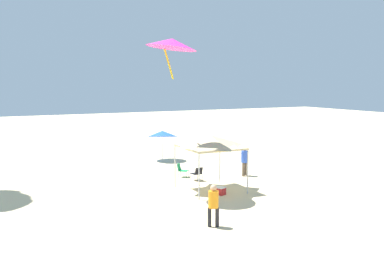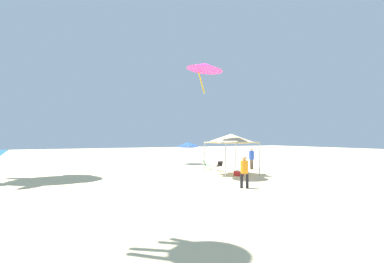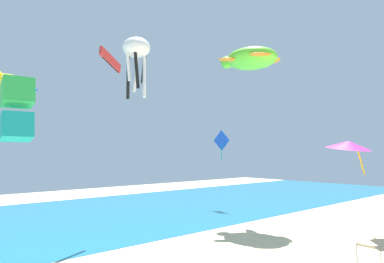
{
  "view_description": "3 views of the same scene",
  "coord_description": "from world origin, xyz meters",
  "px_view_note": "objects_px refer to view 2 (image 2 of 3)",
  "views": [
    {
      "loc": [
        -20.31,
        11.52,
        5.84
      ],
      "look_at": [
        0.68,
        0.63,
        3.19
      ],
      "focal_mm": 41.79,
      "sensor_mm": 36.0,
      "label": 1
    },
    {
      "loc": [
        -18.63,
        13.1,
        2.75
      ],
      "look_at": [
        1.65,
        2.26,
        3.18
      ],
      "focal_mm": 28.98,
      "sensor_mm": 36.0,
      "label": 2
    },
    {
      "loc": [
        -20.15,
        -6.9,
        7.23
      ],
      "look_at": [
        -1.12,
        14.77,
        9.08
      ],
      "focal_mm": 31.89,
      "sensor_mm": 36.0,
      "label": 3
    }
  ],
  "objects_px": {
    "folding_chair_facing_ocean": "(219,165)",
    "cooler_box": "(239,173)",
    "person_beachcomber": "(252,157)",
    "canopy_tent": "(231,139)",
    "folding_chair_right_of_tent": "(206,164)",
    "beach_umbrella": "(188,144)",
    "person_far_stroller": "(244,169)",
    "kite_delta_magenta": "(205,67)"
  },
  "relations": [
    {
      "from": "canopy_tent",
      "to": "cooler_box",
      "type": "distance_m",
      "value": 2.63
    },
    {
      "from": "canopy_tent",
      "to": "cooler_box",
      "type": "bearing_deg",
      "value": 178.79
    },
    {
      "from": "folding_chair_facing_ocean",
      "to": "cooler_box",
      "type": "distance_m",
      "value": 3.45
    },
    {
      "from": "canopy_tent",
      "to": "cooler_box",
      "type": "relative_size",
      "value": 4.31
    },
    {
      "from": "folding_chair_right_of_tent",
      "to": "kite_delta_magenta",
      "type": "xyz_separation_m",
      "value": [
        -3.92,
        2.45,
        7.25
      ]
    },
    {
      "from": "canopy_tent",
      "to": "kite_delta_magenta",
      "type": "xyz_separation_m",
      "value": [
        -0.18,
        2.33,
        5.07
      ]
    },
    {
      "from": "folding_chair_right_of_tent",
      "to": "folding_chair_facing_ocean",
      "type": "xyz_separation_m",
      "value": [
        -1.32,
        -0.38,
        0.0
      ]
    },
    {
      "from": "person_beachcomber",
      "to": "kite_delta_magenta",
      "type": "distance_m",
      "value": 9.32
    },
    {
      "from": "canopy_tent",
      "to": "beach_umbrella",
      "type": "distance_m",
      "value": 9.79
    },
    {
      "from": "canopy_tent",
      "to": "person_far_stroller",
      "type": "bearing_deg",
      "value": 151.45
    },
    {
      "from": "folding_chair_facing_ocean",
      "to": "person_beachcomber",
      "type": "distance_m",
      "value": 3.31
    },
    {
      "from": "folding_chair_right_of_tent",
      "to": "person_far_stroller",
      "type": "xyz_separation_m",
      "value": [
        -9.11,
        3.03,
        0.55
      ]
    },
    {
      "from": "folding_chair_facing_ocean",
      "to": "person_far_stroller",
      "type": "xyz_separation_m",
      "value": [
        -7.78,
        3.41,
        0.55
      ]
    },
    {
      "from": "person_beachcomber",
      "to": "folding_chair_right_of_tent",
      "type": "bearing_deg",
      "value": 125.92
    },
    {
      "from": "canopy_tent",
      "to": "cooler_box",
      "type": "height_order",
      "value": "canopy_tent"
    },
    {
      "from": "person_far_stroller",
      "to": "folding_chair_facing_ocean",
      "type": "bearing_deg",
      "value": -86.71
    },
    {
      "from": "beach_umbrella",
      "to": "cooler_box",
      "type": "relative_size",
      "value": 3.38
    },
    {
      "from": "folding_chair_facing_ocean",
      "to": "beach_umbrella",
      "type": "bearing_deg",
      "value": -102.63
    },
    {
      "from": "canopy_tent",
      "to": "beach_umbrella",
      "type": "relative_size",
      "value": 1.28
    },
    {
      "from": "folding_chair_right_of_tent",
      "to": "cooler_box",
      "type": "relative_size",
      "value": 1.12
    },
    {
      "from": "beach_umbrella",
      "to": "person_beachcomber",
      "type": "height_order",
      "value": "beach_umbrella"
    },
    {
      "from": "folding_chair_facing_ocean",
      "to": "person_beachcomber",
      "type": "xyz_separation_m",
      "value": [
        -0.16,
        -3.25,
        0.61
      ]
    },
    {
      "from": "folding_chair_right_of_tent",
      "to": "kite_delta_magenta",
      "type": "distance_m",
      "value": 8.59
    },
    {
      "from": "person_far_stroller",
      "to": "kite_delta_magenta",
      "type": "height_order",
      "value": "kite_delta_magenta"
    },
    {
      "from": "folding_chair_right_of_tent",
      "to": "beach_umbrella",
      "type": "bearing_deg",
      "value": 31.28
    },
    {
      "from": "folding_chair_facing_ocean",
      "to": "person_beachcomber",
      "type": "relative_size",
      "value": 0.44
    },
    {
      "from": "kite_delta_magenta",
      "to": "person_beachcomber",
      "type": "bearing_deg",
      "value": 125.86
    },
    {
      "from": "folding_chair_facing_ocean",
      "to": "kite_delta_magenta",
      "type": "bearing_deg",
      "value": 37.3
    },
    {
      "from": "person_far_stroller",
      "to": "kite_delta_magenta",
      "type": "xyz_separation_m",
      "value": [
        5.18,
        -0.59,
        6.7
      ]
    },
    {
      "from": "cooler_box",
      "to": "person_far_stroller",
      "type": "relative_size",
      "value": 0.42
    },
    {
      "from": "beach_umbrella",
      "to": "kite_delta_magenta",
      "type": "relative_size",
      "value": 0.79
    },
    {
      "from": "person_beachcomber",
      "to": "kite_delta_magenta",
      "type": "height_order",
      "value": "kite_delta_magenta"
    },
    {
      "from": "beach_umbrella",
      "to": "kite_delta_magenta",
      "type": "height_order",
      "value": "kite_delta_magenta"
    },
    {
      "from": "cooler_box",
      "to": "person_beachcomber",
      "type": "xyz_separation_m",
      "value": [
        3.24,
        -3.77,
        0.88
      ]
    },
    {
      "from": "person_far_stroller",
      "to": "cooler_box",
      "type": "bearing_deg",
      "value": -96.49
    },
    {
      "from": "folding_chair_right_of_tent",
      "to": "folding_chair_facing_ocean",
      "type": "height_order",
      "value": "same"
    },
    {
      "from": "beach_umbrella",
      "to": "kite_delta_magenta",
      "type": "bearing_deg",
      "value": 159.08
    },
    {
      "from": "canopy_tent",
      "to": "kite_delta_magenta",
      "type": "bearing_deg",
      "value": 94.32
    },
    {
      "from": "canopy_tent",
      "to": "folding_chair_right_of_tent",
      "type": "xyz_separation_m",
      "value": [
        3.75,
        -0.12,
        -2.17
      ]
    },
    {
      "from": "folding_chair_facing_ocean",
      "to": "cooler_box",
      "type": "xyz_separation_m",
      "value": [
        -3.4,
        0.52,
        -0.27
      ]
    },
    {
      "from": "canopy_tent",
      "to": "person_far_stroller",
      "type": "height_order",
      "value": "canopy_tent"
    },
    {
      "from": "person_far_stroller",
      "to": "person_beachcomber",
      "type": "distance_m",
      "value": 10.12
    }
  ]
}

